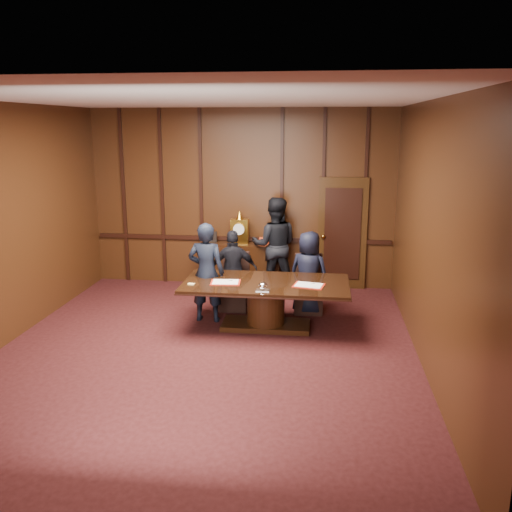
{
  "coord_description": "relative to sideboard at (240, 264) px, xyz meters",
  "views": [
    {
      "loc": [
        1.6,
        -7.05,
        3.17
      ],
      "look_at": [
        0.53,
        1.63,
        1.05
      ],
      "focal_mm": 38.0,
      "sensor_mm": 36.0,
      "label": 1
    }
  ],
  "objects": [
    {
      "name": "notepad",
      "position": [
        -0.39,
        -2.43,
        0.28
      ],
      "size": [
        0.11,
        0.08,
        0.01
      ],
      "primitive_type": "cube",
      "rotation": [
        0.0,
        0.0,
        -0.09
      ],
      "color": "#F7D278",
      "rests_on": "conference_table"
    },
    {
      "name": "signatory_left",
      "position": [
        0.1,
        -1.36,
        0.22
      ],
      "size": [
        0.88,
        0.5,
        1.42
      ],
      "primitive_type": "imported",
      "rotation": [
        0.0,
        0.0,
        3.33
      ],
      "color": "black",
      "rests_on": "ground"
    },
    {
      "name": "witness_right",
      "position": [
        0.71,
        -0.19,
        0.44
      ],
      "size": [
        0.94,
        0.75,
        1.85
      ],
      "primitive_type": "imported",
      "rotation": [
        0.0,
        0.0,
        3.2
      ],
      "color": "black",
      "rests_on": "ground"
    },
    {
      "name": "chair_right",
      "position": [
        1.4,
        -1.28,
        -0.19
      ],
      "size": [
        0.51,
        0.51,
        0.99
      ],
      "rotation": [
        0.0,
        0.0,
        0.06
      ],
      "color": "black",
      "rests_on": "ground"
    },
    {
      "name": "folder_right",
      "position": [
        1.43,
        -2.28,
        0.28
      ],
      "size": [
        0.52,
        0.41,
        0.02
      ],
      "rotation": [
        0.0,
        0.0,
        -0.19
      ],
      "color": "#B62110",
      "rests_on": "conference_table"
    },
    {
      "name": "chair_left",
      "position": [
        0.1,
        -1.28,
        -0.19
      ],
      "size": [
        0.49,
        0.49,
        0.99
      ],
      "rotation": [
        0.0,
        0.0,
        -0.02
      ],
      "color": "black",
      "rests_on": "ground"
    },
    {
      "name": "folder_left",
      "position": [
        0.12,
        -2.27,
        0.28
      ],
      "size": [
        0.49,
        0.37,
        0.02
      ],
      "rotation": [
        0.0,
        0.0,
        0.09
      ],
      "color": "#B62110",
      "rests_on": "conference_table"
    },
    {
      "name": "sideboard",
      "position": [
        0.0,
        0.0,
        0.0
      ],
      "size": [
        1.6,
        0.45,
        1.54
      ],
      "color": "black",
      "rests_on": "ground"
    },
    {
      "name": "conference_table",
      "position": [
        0.75,
        -2.16,
        0.02
      ],
      "size": [
        2.62,
        1.32,
        0.76
      ],
      "color": "black",
      "rests_on": "ground"
    },
    {
      "name": "signatory_right",
      "position": [
        1.4,
        -1.36,
        0.23
      ],
      "size": [
        0.81,
        0.66,
        1.43
      ],
      "primitive_type": "imported",
      "rotation": [
        0.0,
        0.0,
        2.8
      ],
      "color": "black",
      "rests_on": "ground"
    },
    {
      "name": "inkstand",
      "position": [
        0.75,
        -2.61,
        0.33
      ],
      "size": [
        0.2,
        0.14,
        0.12
      ],
      "color": "white",
      "rests_on": "conference_table"
    },
    {
      "name": "room",
      "position": [
        0.07,
        -3.12,
        1.24
      ],
      "size": [
        7.0,
        7.04,
        3.5
      ],
      "color": "black",
      "rests_on": "ground"
    },
    {
      "name": "witness_left",
      "position": [
        -0.25,
        -1.94,
        0.34
      ],
      "size": [
        0.62,
        0.42,
        1.65
      ],
      "primitive_type": "imported",
      "rotation": [
        0.0,
        0.0,
        3.1
      ],
      "color": "black",
      "rests_on": "ground"
    }
  ]
}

